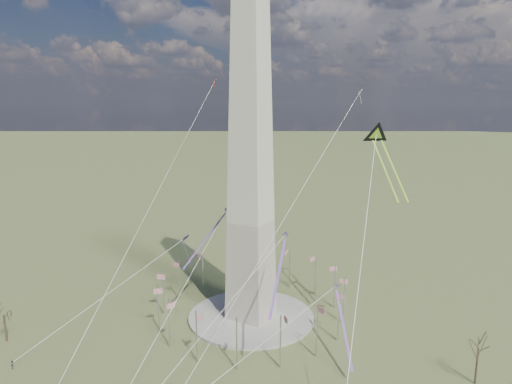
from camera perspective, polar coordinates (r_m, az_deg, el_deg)
The scene contains 14 objects.
ground at distance 136.41m, azimuth -0.61°, elevation -15.46°, with size 2000.00×2000.00×0.00m, color #43562B.
plaza at distance 136.23m, azimuth -0.61°, elevation -15.31°, with size 36.00×36.00×0.80m, color #A6A398.
washington_monument at distance 122.74m, azimuth -0.65°, elevation 5.00°, with size 15.56×15.56×100.00m.
flagpole_ring at distance 133.32m, azimuth -0.61°, elevation -12.66°, with size 54.40×54.40×13.00m.
tree_near at distance 115.18m, azimuth 26.07°, elevation -16.86°, with size 7.32×7.32×12.80m.
tree_far at distance 137.50m, azimuth -29.01°, elevation -13.10°, with size 6.29×6.29×11.02m.
person_west at distance 127.06m, azimuth -28.14°, elevation -18.48°, with size 0.96×0.75×1.98m, color gray.
kite_delta_black at distance 122.70m, azimuth 14.97°, elevation 6.50°, with size 16.22×19.94×17.42m.
kite_diamond_purple at distance 144.43m, azimuth -8.81°, elevation -6.07°, with size 2.02×3.13×9.60m.
kite_streamer_left at distance 108.44m, azimuth 3.08°, elevation -8.80°, with size 6.92×19.96×14.04m.
kite_streamer_mid at distance 134.74m, azimuth -5.53°, elevation -4.79°, with size 2.90×20.16×13.84m.
kite_streamer_right at distance 116.36m, azimuth 10.63°, elevation -14.86°, with size 11.05×16.88×13.13m.
kite_small_red at distance 178.11m, azimuth -5.17°, elevation 13.49°, with size 1.66×1.66×4.80m.
kite_small_white at distance 155.91m, azimuth 12.91°, elevation 11.98°, with size 1.35×2.09×4.60m.
Camera 1 is at (60.81, -105.82, 60.92)m, focal length 32.00 mm.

